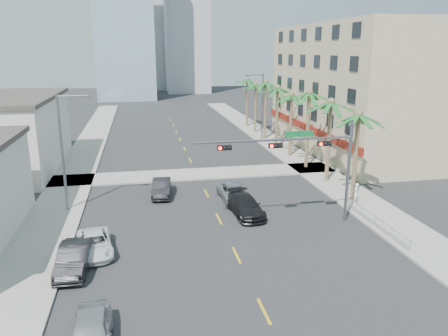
{
  "coord_description": "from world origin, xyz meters",
  "views": [
    {
      "loc": [
        -5.36,
        -19.59,
        12.05
      ],
      "look_at": [
        0.65,
        11.35,
        3.5
      ],
      "focal_mm": 35.0,
      "sensor_mm": 36.0,
      "label": 1
    }
  ],
  "objects_px": {
    "car_parked_mid": "(74,258)",
    "car_lane_right": "(245,206)",
    "car_parked_near": "(91,334)",
    "car_lane_left": "(162,188)",
    "car_parked_far": "(95,244)",
    "pedestrian": "(356,193)",
    "traffic_signal_mast": "(307,155)",
    "car_lane_center": "(234,193)"
  },
  "relations": [
    {
      "from": "traffic_signal_mast",
      "to": "car_lane_right",
      "type": "height_order",
      "value": "traffic_signal_mast"
    },
    {
      "from": "car_lane_center",
      "to": "car_parked_near",
      "type": "bearing_deg",
      "value": -121.8
    },
    {
      "from": "traffic_signal_mast",
      "to": "car_lane_left",
      "type": "xyz_separation_m",
      "value": [
        -9.62,
        8.22,
        -4.35
      ]
    },
    {
      "from": "car_parked_mid",
      "to": "car_lane_right",
      "type": "relative_size",
      "value": 0.91
    },
    {
      "from": "car_parked_mid",
      "to": "car_lane_center",
      "type": "relative_size",
      "value": 0.95
    },
    {
      "from": "car_lane_center",
      "to": "car_lane_left",
      "type": "bearing_deg",
      "value": 156.25
    },
    {
      "from": "car_parked_mid",
      "to": "car_parked_near",
      "type": "bearing_deg",
      "value": -75.46
    },
    {
      "from": "car_parked_near",
      "to": "car_parked_mid",
      "type": "bearing_deg",
      "value": 100.78
    },
    {
      "from": "car_parked_near",
      "to": "car_parked_mid",
      "type": "distance_m",
      "value": 7.37
    },
    {
      "from": "traffic_signal_mast",
      "to": "car_lane_center",
      "type": "bearing_deg",
      "value": 122.7
    },
    {
      "from": "traffic_signal_mast",
      "to": "car_lane_left",
      "type": "bearing_deg",
      "value": 139.48
    },
    {
      "from": "car_parked_far",
      "to": "traffic_signal_mast",
      "type": "bearing_deg",
      "value": 0.19
    },
    {
      "from": "car_parked_mid",
      "to": "car_lane_right",
      "type": "xyz_separation_m",
      "value": [
        11.51,
        6.52,
        -0.02
      ]
    },
    {
      "from": "traffic_signal_mast",
      "to": "pedestrian",
      "type": "xyz_separation_m",
      "value": [
        5.51,
        2.95,
        -4.08
      ]
    },
    {
      "from": "car_parked_near",
      "to": "car_parked_far",
      "type": "distance_m",
      "value": 9.24
    },
    {
      "from": "car_parked_near",
      "to": "car_lane_right",
      "type": "height_order",
      "value": "car_parked_near"
    },
    {
      "from": "traffic_signal_mast",
      "to": "car_parked_far",
      "type": "xyz_separation_m",
      "value": [
        -14.24,
        -2.01,
        -4.45
      ]
    },
    {
      "from": "car_parked_mid",
      "to": "car_lane_left",
      "type": "height_order",
      "value": "car_parked_mid"
    },
    {
      "from": "car_lane_center",
      "to": "pedestrian",
      "type": "distance_m",
      "value": 9.76
    },
    {
      "from": "car_parked_mid",
      "to": "car_lane_left",
      "type": "xyz_separation_m",
      "value": [
        5.56,
        12.26,
        -0.03
      ]
    },
    {
      "from": "car_parked_far",
      "to": "car_lane_right",
      "type": "distance_m",
      "value": 11.49
    },
    {
      "from": "traffic_signal_mast",
      "to": "car_parked_mid",
      "type": "bearing_deg",
      "value": -165.12
    },
    {
      "from": "car_lane_right",
      "to": "pedestrian",
      "type": "distance_m",
      "value": 9.2
    },
    {
      "from": "pedestrian",
      "to": "car_lane_left",
      "type": "bearing_deg",
      "value": -61.91
    },
    {
      "from": "car_parked_far",
      "to": "car_lane_center",
      "type": "height_order",
      "value": "car_lane_center"
    },
    {
      "from": "car_parked_far",
      "to": "car_lane_center",
      "type": "bearing_deg",
      "value": 29.25
    },
    {
      "from": "car_parked_mid",
      "to": "pedestrian",
      "type": "height_order",
      "value": "pedestrian"
    },
    {
      "from": "traffic_signal_mast",
      "to": "car_lane_left",
      "type": "distance_m",
      "value": 13.38
    },
    {
      "from": "car_parked_mid",
      "to": "car_lane_center",
      "type": "height_order",
      "value": "car_parked_mid"
    },
    {
      "from": "car_lane_left",
      "to": "car_lane_center",
      "type": "height_order",
      "value": "car_lane_left"
    },
    {
      "from": "car_lane_right",
      "to": "car_parked_near",
      "type": "bearing_deg",
      "value": -130.04
    },
    {
      "from": "pedestrian",
      "to": "car_lane_center",
      "type": "bearing_deg",
      "value": -60.28
    },
    {
      "from": "car_lane_left",
      "to": "traffic_signal_mast",
      "type": "bearing_deg",
      "value": -34.74
    },
    {
      "from": "car_lane_right",
      "to": "pedestrian",
      "type": "xyz_separation_m",
      "value": [
        9.18,
        0.47,
        0.27
      ]
    },
    {
      "from": "traffic_signal_mast",
      "to": "pedestrian",
      "type": "distance_m",
      "value": 7.46
    },
    {
      "from": "car_parked_mid",
      "to": "car_lane_left",
      "type": "relative_size",
      "value": 1.05
    },
    {
      "from": "traffic_signal_mast",
      "to": "car_parked_near",
      "type": "distance_m",
      "value": 18.15
    },
    {
      "from": "car_lane_left",
      "to": "car_lane_right",
      "type": "height_order",
      "value": "car_lane_right"
    },
    {
      "from": "pedestrian",
      "to": "car_parked_far",
      "type": "bearing_deg",
      "value": -28.6
    },
    {
      "from": "car_parked_mid",
      "to": "car_parked_far",
      "type": "distance_m",
      "value": 2.24
    },
    {
      "from": "traffic_signal_mast",
      "to": "car_lane_left",
      "type": "relative_size",
      "value": 2.59
    },
    {
      "from": "car_parked_far",
      "to": "pedestrian",
      "type": "relative_size",
      "value": 2.65
    }
  ]
}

